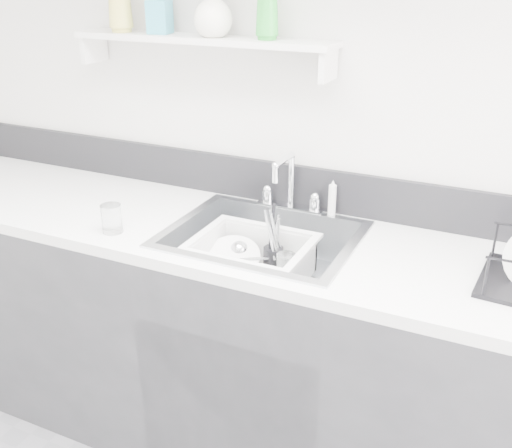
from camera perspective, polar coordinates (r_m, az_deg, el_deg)
The scene contains 17 objects.
room_shell at distance 1.17m, azimuth -16.89°, elevation 18.59°, with size 3.50×3.00×2.60m.
counter_run at distance 2.26m, azimuth 0.55°, elevation -11.68°, with size 3.20×0.62×0.92m.
backsplash at distance 2.26m, azimuth 3.77°, elevation 3.67°, with size 3.20×0.02×0.16m, color black.
sink at distance 2.07m, azimuth 0.59°, elevation -3.30°, with size 0.64×0.52×0.20m, color silver, non-canonical shape.
faucet at distance 2.22m, azimuth 3.25°, elevation 2.77°, with size 0.26×0.18×0.23m.
side_sprayer at distance 2.17m, azimuth 7.27°, elevation 2.44°, with size 0.03×0.03×0.14m, color white.
wall_shelf at distance 2.23m, azimuth -5.31°, elevation 16.92°, with size 1.00×0.16×0.12m.
wash_tub at distance 2.05m, azimuth -0.42°, elevation -3.60°, with size 0.40×0.32×0.15m, color white, non-canonical shape.
plate_stack at distance 2.12m, azimuth -1.98°, elevation -3.76°, with size 0.24×0.23×0.09m.
utensil_cup at distance 2.11m, azimuth 1.65°, elevation -3.12°, with size 0.07×0.07×0.24m.
ladle at distance 2.10m, azimuth -0.64°, elevation -3.64°, with size 0.27×0.10×0.08m, color silver, non-canonical shape.
tumbler_in_tub at distance 2.05m, azimuth 2.88°, elevation -4.14°, with size 0.07×0.07×0.10m, color white.
tumbler_counter at distance 2.09m, azimuth -13.58°, elevation 0.51°, with size 0.07×0.07×0.10m, color white.
bowl_small at distance 2.00m, azimuth 2.37°, elevation -5.85°, with size 0.10×0.10×0.03m, color white.
soap_bottle_b at distance 2.30m, azimuth -9.22°, elevation 19.58°, with size 0.08×0.08×0.17m, color teal.
soap_bottle_c at distance 2.18m, azimuth -4.14°, elevation 19.61°, with size 0.14×0.14×0.17m, color white.
soap_bottle_d at distance 2.09m, azimuth 1.07°, elevation 19.88°, with size 0.08×0.08×0.20m, color green.
Camera 1 is at (0.77, -0.49, 1.77)m, focal length 42.00 mm.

